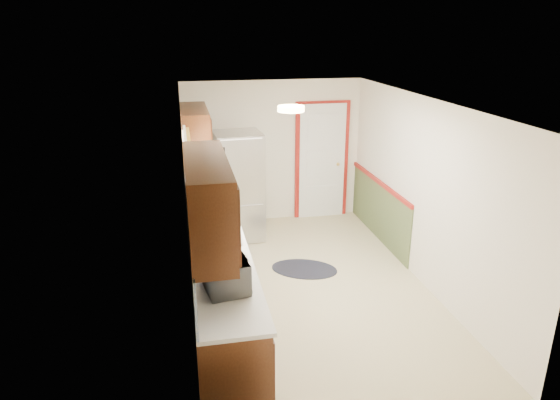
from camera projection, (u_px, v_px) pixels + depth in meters
name	position (u px, v px, depth m)	size (l,w,h in m)	color
room_shell	(311.00, 200.00, 6.13)	(3.20, 5.20, 2.52)	#C4B98A
kitchen_run	(213.00, 247.00, 5.76)	(0.63, 4.00, 2.20)	#3E1D0E
back_wall_trim	(334.00, 171.00, 8.46)	(1.12, 2.30, 2.08)	maroon
ceiling_fixture	(291.00, 109.00, 5.50)	(0.30, 0.30, 0.06)	#FFD88C
microwave	(225.00, 269.00, 4.56)	(0.56, 0.31, 0.38)	white
refrigerator	(239.00, 186.00, 7.78)	(0.75, 0.74, 1.71)	#B7B7BC
rug	(304.00, 269.00, 6.98)	(0.92, 0.59, 0.01)	black
cooktop	(210.00, 205.00, 6.69)	(0.48, 0.57, 0.02)	black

